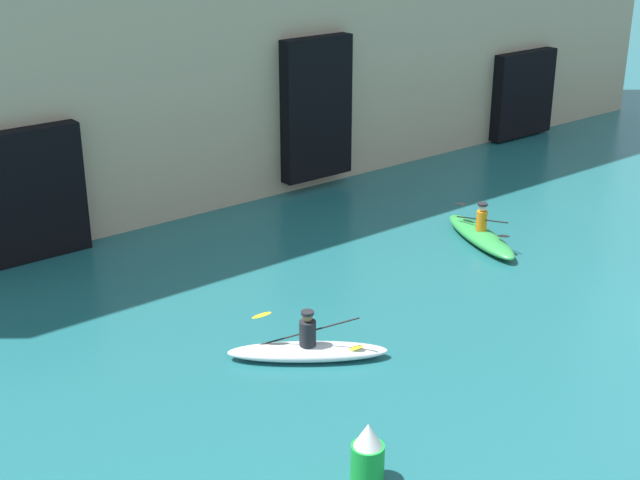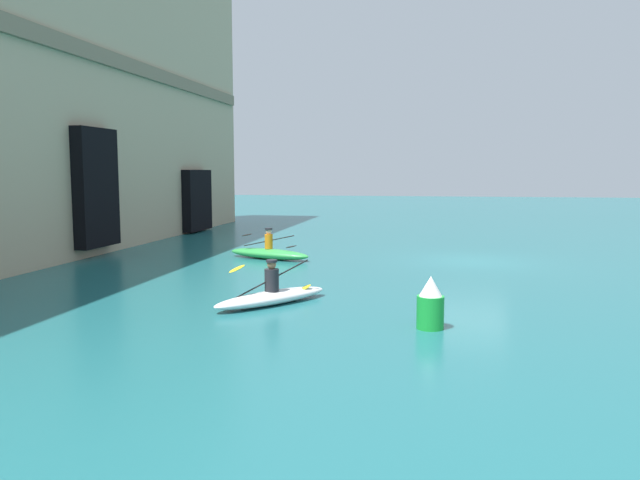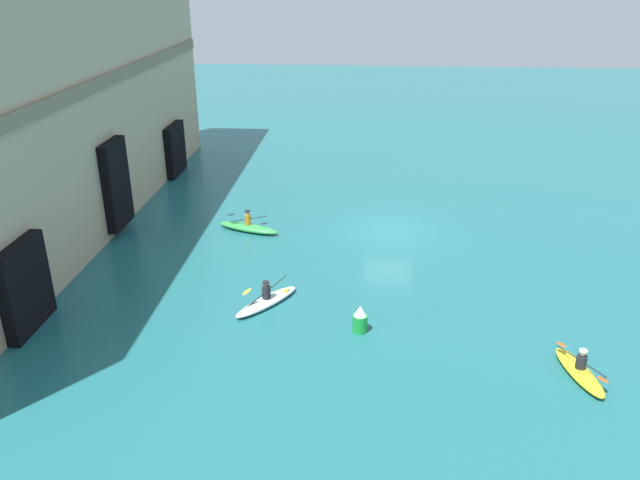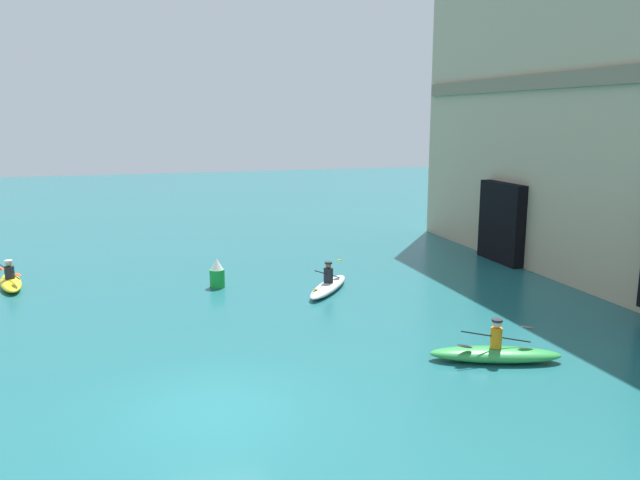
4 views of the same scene
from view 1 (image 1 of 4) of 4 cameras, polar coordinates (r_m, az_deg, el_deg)
The scene contains 3 objects.
kayak_green at distance 25.08m, azimuth 10.24°, elevation 0.32°, with size 1.92×3.53×1.17m.
kayak_white at distance 18.80m, azimuth -0.79°, elevation -7.02°, with size 3.14×2.59×1.11m.
marker_buoy at distance 15.19m, azimuth 3.07°, elevation -13.55°, with size 0.57×0.57×1.11m.
Camera 1 is at (-18.38, -7.79, 9.33)m, focal length 50.00 mm.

